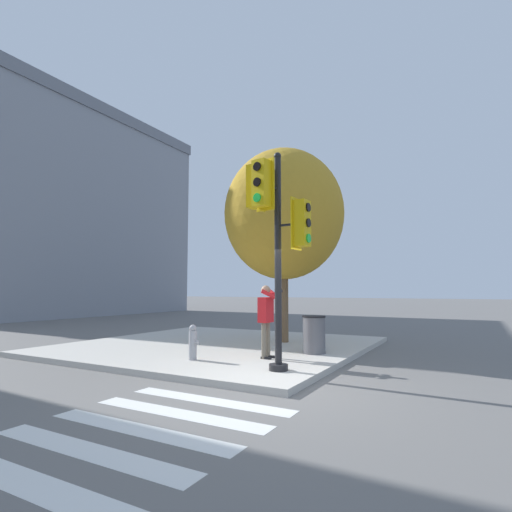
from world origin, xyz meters
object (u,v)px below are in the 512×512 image
Objects in this scene: traffic_signal_pole at (274,220)px; person_photographer at (266,314)px; street_tree at (284,214)px; trash_bin at (314,334)px; fire_hydrant at (193,342)px.

person_photographer is at bearing 33.35° from traffic_signal_pole.
trash_bin is (-1.60, -1.54, -3.43)m from street_tree.
traffic_signal_pole is 2.61× the size of person_photographer.
street_tree is (4.05, 1.65, 0.95)m from traffic_signal_pole.
street_tree is at bearing 16.52° from person_photographer.
fire_hydrant is (0.27, 2.18, -2.56)m from traffic_signal_pole.
fire_hydrant is (-3.78, 0.52, -3.50)m from street_tree.
traffic_signal_pole reaches higher than trash_bin.
fire_hydrant is 3.01m from trash_bin.
person_photographer is 1.78m from fire_hydrant.
person_photographer is 4.10m from street_tree.
street_tree is 4.08m from trash_bin.
traffic_signal_pole reaches higher than person_photographer.
trash_bin is (2.45, 0.11, -2.48)m from traffic_signal_pole.
traffic_signal_pole is at bearing -97.03° from fire_hydrant.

